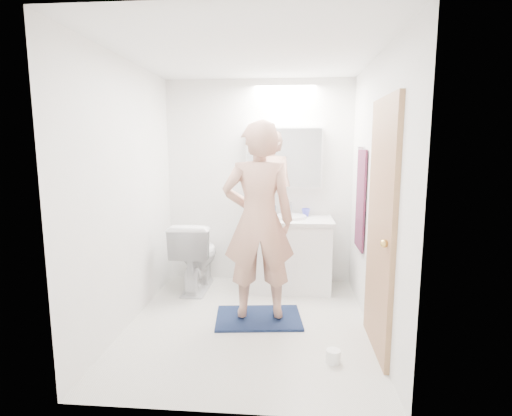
# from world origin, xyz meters

# --- Properties ---
(floor) EXTENTS (2.50, 2.50, 0.00)m
(floor) POSITION_xyz_m (0.00, 0.00, 0.00)
(floor) COLOR silver
(floor) RESTS_ON ground
(ceiling) EXTENTS (2.50, 2.50, 0.00)m
(ceiling) POSITION_xyz_m (0.00, 0.00, 2.40)
(ceiling) COLOR white
(ceiling) RESTS_ON floor
(wall_back) EXTENTS (2.50, 0.00, 2.50)m
(wall_back) POSITION_xyz_m (0.00, 1.25, 1.20)
(wall_back) COLOR white
(wall_back) RESTS_ON floor
(wall_front) EXTENTS (2.50, 0.00, 2.50)m
(wall_front) POSITION_xyz_m (0.00, -1.25, 1.20)
(wall_front) COLOR white
(wall_front) RESTS_ON floor
(wall_left) EXTENTS (0.00, 2.50, 2.50)m
(wall_left) POSITION_xyz_m (-1.10, 0.00, 1.20)
(wall_left) COLOR white
(wall_left) RESTS_ON floor
(wall_right) EXTENTS (0.00, 2.50, 2.50)m
(wall_right) POSITION_xyz_m (1.10, 0.00, 1.20)
(wall_right) COLOR white
(wall_right) RESTS_ON floor
(vanity_cabinet) EXTENTS (0.90, 0.55, 0.78)m
(vanity_cabinet) POSITION_xyz_m (0.38, 0.96, 0.39)
(vanity_cabinet) COLOR white
(vanity_cabinet) RESTS_ON floor
(countertop) EXTENTS (0.95, 0.58, 0.04)m
(countertop) POSITION_xyz_m (0.38, 0.96, 0.80)
(countertop) COLOR white
(countertop) RESTS_ON vanity_cabinet
(sink_basin) EXTENTS (0.36, 0.36, 0.03)m
(sink_basin) POSITION_xyz_m (0.38, 0.99, 0.84)
(sink_basin) COLOR silver
(sink_basin) RESTS_ON countertop
(faucet) EXTENTS (0.02, 0.02, 0.16)m
(faucet) POSITION_xyz_m (0.38, 1.19, 0.90)
(faucet) COLOR silver
(faucet) RESTS_ON countertop
(medicine_cabinet) EXTENTS (0.88, 0.14, 0.70)m
(medicine_cabinet) POSITION_xyz_m (0.30, 1.18, 1.50)
(medicine_cabinet) COLOR white
(medicine_cabinet) RESTS_ON wall_back
(mirror_panel) EXTENTS (0.84, 0.01, 0.66)m
(mirror_panel) POSITION_xyz_m (0.30, 1.10, 1.50)
(mirror_panel) COLOR silver
(mirror_panel) RESTS_ON medicine_cabinet
(toilet) EXTENTS (0.46, 0.79, 0.80)m
(toilet) POSITION_xyz_m (-0.69, 0.85, 0.40)
(toilet) COLOR white
(toilet) RESTS_ON floor
(bath_rug) EXTENTS (0.86, 0.63, 0.02)m
(bath_rug) POSITION_xyz_m (0.09, 0.10, 0.01)
(bath_rug) COLOR #152042
(bath_rug) RESTS_ON floor
(person) EXTENTS (0.70, 0.50, 1.81)m
(person) POSITION_xyz_m (0.09, 0.10, 0.95)
(person) COLOR tan
(person) RESTS_ON bath_rug
(door) EXTENTS (0.04, 0.80, 2.00)m
(door) POSITION_xyz_m (1.08, -0.35, 1.00)
(door) COLOR tan
(door) RESTS_ON wall_right
(door_knob) EXTENTS (0.06, 0.06, 0.06)m
(door_knob) POSITION_xyz_m (1.04, -0.65, 0.95)
(door_knob) COLOR gold
(door_knob) RESTS_ON door
(towel) EXTENTS (0.02, 0.42, 1.00)m
(towel) POSITION_xyz_m (1.08, 0.55, 1.10)
(towel) COLOR #112235
(towel) RESTS_ON wall_right
(towel_hook) EXTENTS (0.07, 0.02, 0.02)m
(towel_hook) POSITION_xyz_m (1.07, 0.55, 1.62)
(towel_hook) COLOR silver
(towel_hook) RESTS_ON wall_right
(soap_bottle_a) EXTENTS (0.08, 0.08, 0.20)m
(soap_bottle_a) POSITION_xyz_m (0.07, 1.11, 0.92)
(soap_bottle_a) COLOR beige
(soap_bottle_a) RESTS_ON countertop
(soap_bottle_b) EXTENTS (0.10, 0.10, 0.18)m
(soap_bottle_b) POSITION_xyz_m (0.16, 1.15, 0.91)
(soap_bottle_b) COLOR #547FB4
(soap_bottle_b) RESTS_ON countertop
(toothbrush_cup) EXTENTS (0.12, 0.12, 0.09)m
(toothbrush_cup) POSITION_xyz_m (0.56, 1.12, 0.87)
(toothbrush_cup) COLOR #4447CE
(toothbrush_cup) RESTS_ON countertop
(toilet_paper_roll) EXTENTS (0.11, 0.11, 0.10)m
(toilet_paper_roll) POSITION_xyz_m (0.71, -0.61, 0.05)
(toilet_paper_roll) COLOR white
(toilet_paper_roll) RESTS_ON floor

